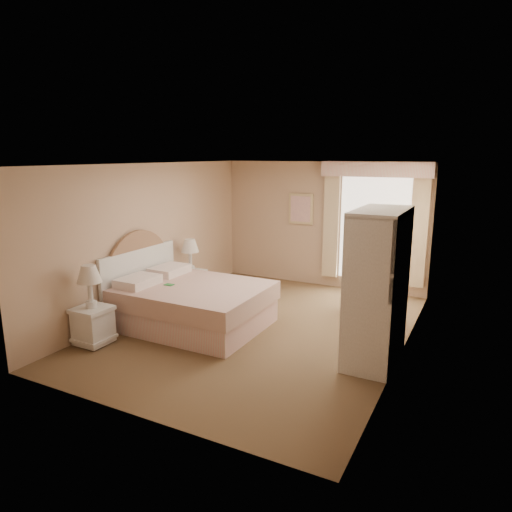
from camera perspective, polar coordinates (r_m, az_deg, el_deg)
The scene contains 9 objects.
room at distance 6.80m, azimuth 0.60°, elevation 0.81°, with size 4.21×5.51×2.51m.
window at distance 8.91m, azimuth 14.45°, elevation 3.83°, with size 2.05×0.22×2.51m.
framed_art at distance 9.38m, azimuth 5.62°, elevation 5.88°, with size 0.52×0.04×0.62m.
bed at distance 7.29m, azimuth -8.63°, elevation -5.69°, with size 2.22×1.75×1.55m.
nightstand_near at distance 6.85m, azimuth -19.78°, elevation -6.99°, with size 0.47×0.47×1.14m.
nightstand_far at distance 8.57m, azimuth -8.14°, elevation -2.56°, with size 0.46×0.46×1.11m.
round_table at distance 7.94m, azimuth 15.16°, elevation -3.67°, with size 0.67×0.67×0.71m.
cafe_chair at distance 8.09m, azimuth 12.33°, elevation -3.01°, with size 0.43×0.43×0.87m.
armoire at distance 6.06m, azimuth 14.91°, elevation -5.28°, with size 0.60×1.19×1.98m.
Camera 1 is at (2.98, -5.95, 2.64)m, focal length 32.00 mm.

